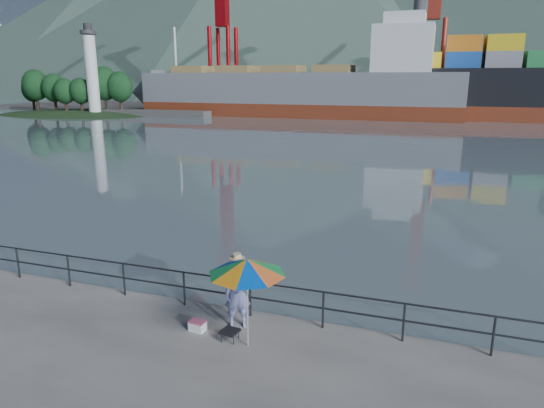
# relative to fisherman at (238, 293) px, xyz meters

# --- Properties ---
(harbor_water) EXTENTS (500.00, 280.00, 0.00)m
(harbor_water) POSITION_rel_fisherman_xyz_m (-2.90, 128.91, -0.93)
(harbor_water) COLOR slate
(harbor_water) RESTS_ON ground
(far_dock) EXTENTS (200.00, 40.00, 0.40)m
(far_dock) POSITION_rel_fisherman_xyz_m (7.10, 91.91, -0.93)
(far_dock) COLOR #514F4C
(far_dock) RESTS_ON ground
(guardrail) EXTENTS (22.00, 0.06, 1.03)m
(guardrail) POSITION_rel_fisherman_xyz_m (-2.90, 0.61, -0.40)
(guardrail) COLOR #2D3033
(guardrail) RESTS_ON ground
(lighthouse_islet) EXTENTS (48.00, 26.40, 19.20)m
(lighthouse_islet) POSITION_rel_fisherman_xyz_m (-57.87, 60.90, -0.66)
(lighthouse_islet) COLOR #263F1E
(lighthouse_islet) RESTS_ON ground
(fisherman) EXTENTS (0.80, 0.69, 1.85)m
(fisherman) POSITION_rel_fisherman_xyz_m (0.00, 0.00, 0.00)
(fisherman) COLOR navy
(fisherman) RESTS_ON ground
(beach_umbrella) EXTENTS (2.03, 2.03, 2.23)m
(beach_umbrella) POSITION_rel_fisherman_xyz_m (0.60, -0.83, 1.12)
(beach_umbrella) COLOR white
(beach_umbrella) RESTS_ON ground
(folding_stool) EXTENTS (0.47, 0.47, 0.27)m
(folding_stool) POSITION_rel_fisherman_xyz_m (0.09, -0.73, -0.78)
(folding_stool) COLOR black
(folding_stool) RESTS_ON ground
(cooler_bag) EXTENTS (0.43, 0.31, 0.23)m
(cooler_bag) POSITION_rel_fisherman_xyz_m (-0.89, -0.56, -0.81)
(cooler_bag) COLOR white
(cooler_bag) RESTS_ON ground
(fishing_rod) EXTENTS (0.17, 1.85, 1.30)m
(fishing_rod) POSITION_rel_fisherman_xyz_m (-0.15, 0.90, -0.93)
(fishing_rod) COLOR black
(fishing_rod) RESTS_ON ground
(bulk_carrier) EXTENTS (54.22, 9.38, 14.50)m
(bulk_carrier) POSITION_rel_fisherman_xyz_m (-17.09, 70.73, 3.16)
(bulk_carrier) COLOR maroon
(bulk_carrier) RESTS_ON ground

